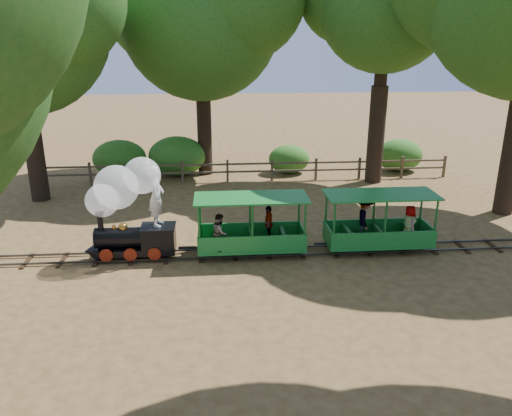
{
  "coord_description": "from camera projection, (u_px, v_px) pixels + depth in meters",
  "views": [
    {
      "loc": [
        -1.47,
        -13.59,
        6.14
      ],
      "look_at": [
        -0.33,
        0.5,
        1.29
      ],
      "focal_mm": 35.0,
      "sensor_mm": 36.0,
      "label": 1
    }
  ],
  "objects": [
    {
      "name": "carriage_rear",
      "position": [
        378.0,
        226.0,
        14.94
      ],
      "size": [
        3.27,
        1.34,
        1.7
      ],
      "color": "#1A7B2D",
      "rests_on": "track"
    },
    {
      "name": "fence",
      "position": [
        250.0,
        169.0,
        22.27
      ],
      "size": [
        18.1,
        0.1,
        1.0
      ],
      "color": "brown",
      "rests_on": "ground"
    },
    {
      "name": "oak_nw",
      "position": [
        14.0,
        12.0,
        17.75
      ],
      "size": [
        8.29,
        7.29,
        9.95
      ],
      "color": "#2D2116",
      "rests_on": "ground"
    },
    {
      "name": "ground",
      "position": [
        268.0,
        254.0,
        14.92
      ],
      "size": [
        90.0,
        90.0,
        0.0
      ],
      "primitive_type": "plane",
      "color": "olive",
      "rests_on": "ground"
    },
    {
      "name": "shrub_mid_w",
      "position": [
        177.0,
        156.0,
        23.14
      ],
      "size": [
        2.64,
        2.03,
        1.83
      ],
      "primitive_type": "ellipsoid",
      "color": "#2D6B1E",
      "rests_on": "ground"
    },
    {
      "name": "shrub_mid_e",
      "position": [
        289.0,
        159.0,
        23.62
      ],
      "size": [
        1.95,
        1.5,
        1.35
      ],
      "primitive_type": "ellipsoid",
      "color": "#2D6B1E",
      "rests_on": "ground"
    },
    {
      "name": "track",
      "position": [
        268.0,
        252.0,
        14.9
      ],
      "size": [
        22.0,
        1.0,
        0.1
      ],
      "color": "#3F3D3A",
      "rests_on": "ground"
    },
    {
      "name": "carriage_front",
      "position": [
        249.0,
        232.0,
        14.61
      ],
      "size": [
        3.27,
        1.34,
        1.7
      ],
      "color": "#1A7B2D",
      "rests_on": "track"
    },
    {
      "name": "shrub_west",
      "position": [
        120.0,
        158.0,
        22.96
      ],
      "size": [
        2.46,
        1.89,
        1.7
      ],
      "primitive_type": "ellipsoid",
      "color": "#2D6B1E",
      "rests_on": "ground"
    },
    {
      "name": "oak_nc",
      "position": [
        200.0,
        9.0,
        21.45
      ],
      "size": [
        8.8,
        7.74,
        10.44
      ],
      "color": "#2D2116",
      "rests_on": "ground"
    },
    {
      "name": "shrub_east",
      "position": [
        399.0,
        155.0,
        23.99
      ],
      "size": [
        2.23,
        1.72,
        1.54
      ],
      "primitive_type": "ellipsoid",
      "color": "#2D6B1E",
      "rests_on": "ground"
    },
    {
      "name": "locomotive",
      "position": [
        126.0,
        202.0,
        14.12
      ],
      "size": [
        2.66,
        1.25,
        3.05
      ],
      "color": "black",
      "rests_on": "ground"
    }
  ]
}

